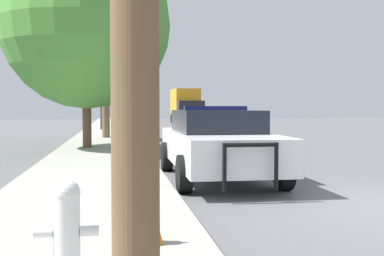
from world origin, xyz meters
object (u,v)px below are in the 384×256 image
object	(u,v)px
box_truck	(186,105)
tree_sidewalk_mid	(105,26)
traffic_cone	(149,217)
police_car	(217,142)
fire_hydrant	(67,229)
car_background_oncoming	(217,118)
tree_sidewalk_near	(86,24)
traffic_light	(121,72)
car_background_distant	(136,115)

from	to	relation	value
box_truck	tree_sidewalk_mid	world-z (taller)	tree_sidewalk_mid
box_truck	traffic_cone	world-z (taller)	box_truck
police_car	tree_sidewalk_mid	xyz separation A→B (m)	(-2.59, 12.57, 4.47)
fire_hydrant	car_background_oncoming	bearing A→B (deg)	75.60
tree_sidewalk_near	traffic_light	bearing A→B (deg)	84.46
fire_hydrant	tree_sidewalk_near	world-z (taller)	tree_sidewalk_near
traffic_light	tree_sidewalk_mid	bearing A→B (deg)	-95.47
tree_sidewalk_mid	traffic_cone	xyz separation A→B (m)	(0.76, -17.69, -4.86)
police_car	tree_sidewalk_near	bearing A→B (deg)	-65.56
car_background_oncoming	box_truck	distance (m)	11.91
traffic_light	car_background_oncoming	world-z (taller)	traffic_light
fire_hydrant	box_truck	distance (m)	41.00
box_truck	tree_sidewalk_near	bearing A→B (deg)	74.51
tree_sidewalk_mid	tree_sidewalk_near	bearing A→B (deg)	-95.65
traffic_light	car_background_distant	world-z (taller)	traffic_light
box_truck	tree_sidewalk_near	distance (m)	28.36
box_truck	traffic_light	bearing A→B (deg)	65.27
police_car	car_background_distant	size ratio (longest dim) A/B	1.25
police_car	car_background_distant	xyz separation A→B (m)	(0.00, 40.48, -0.11)
police_car	fire_hydrant	size ratio (longest dim) A/B	5.99
tree_sidewalk_mid	car_background_distant	bearing A→B (deg)	84.70
traffic_light	car_background_oncoming	distance (m)	7.38
tree_sidewalk_mid	traffic_cone	world-z (taller)	tree_sidewalk_mid
fire_hydrant	tree_sidewalk_mid	xyz separation A→B (m)	(-0.03, 18.75, 4.69)
fire_hydrant	traffic_cone	xyz separation A→B (m)	(0.73, 1.05, -0.17)
tree_sidewalk_mid	police_car	bearing A→B (deg)	-78.37
tree_sidewalk_near	traffic_cone	size ratio (longest dim) A/B	12.96
tree_sidewalk_mid	traffic_cone	bearing A→B (deg)	-87.52
car_background_oncoming	box_truck	xyz separation A→B (m)	(-0.40, 11.86, 0.91)
police_car	traffic_cone	bearing A→B (deg)	70.71
tree_sidewalk_near	traffic_cone	xyz separation A→B (m)	(1.32, -12.13, -4.00)
traffic_light	fire_hydrant	bearing A→B (deg)	-91.60
car_background_distant	police_car	bearing A→B (deg)	-86.61
traffic_light	tree_sidewalk_mid	distance (m)	8.39
car_background_distant	car_background_oncoming	distance (m)	18.73
police_car	traffic_light	xyz separation A→B (m)	(-1.80, 20.79, 2.95)
car_background_oncoming	tree_sidewalk_mid	bearing A→B (deg)	54.91
traffic_light	traffic_cone	xyz separation A→B (m)	(-0.02, -25.91, -3.33)
traffic_cone	fire_hydrant	bearing A→B (deg)	-124.84
car_background_distant	tree_sidewalk_mid	size ratio (longest dim) A/B	0.58
traffic_light	car_background_oncoming	xyz separation A→B (m)	(6.57, 1.57, -2.96)
fire_hydrant	box_truck	bearing A→B (deg)	80.28
car_background_distant	tree_sidewalk_near	size ratio (longest dim) A/B	0.57
fire_hydrant	car_background_oncoming	xyz separation A→B (m)	(7.33, 28.53, 0.20)
fire_hydrant	tree_sidewalk_near	xyz separation A→B (m)	(-0.58, 13.18, 3.83)
fire_hydrant	car_background_distant	xyz separation A→B (m)	(2.56, 46.65, 0.11)
car_background_distant	tree_sidewalk_near	world-z (taller)	tree_sidewalk_near
car_background_distant	car_background_oncoming	size ratio (longest dim) A/B	0.90
fire_hydrant	traffic_cone	world-z (taller)	fire_hydrant
traffic_cone	police_car	bearing A→B (deg)	70.39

